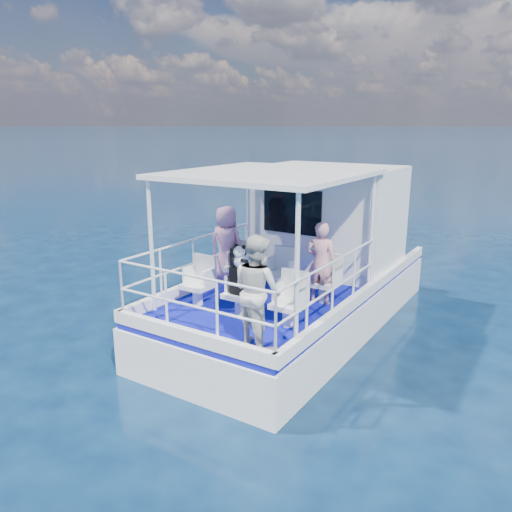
{
  "coord_description": "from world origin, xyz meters",
  "views": [
    {
      "loc": [
        4.37,
        -7.49,
        3.95
      ],
      "look_at": [
        -0.14,
        -0.4,
        1.73
      ],
      "focal_mm": 35.0,
      "sensor_mm": 36.0,
      "label": 1
    }
  ],
  "objects_px": {
    "passenger_stbd_aft": "(257,291)",
    "panda": "(240,256)",
    "backpack_center": "(240,281)",
    "passenger_port_fwd": "(226,244)"
  },
  "relations": [
    {
      "from": "backpack_center",
      "to": "passenger_stbd_aft",
      "type": "bearing_deg",
      "value": -42.86
    },
    {
      "from": "passenger_port_fwd",
      "to": "backpack_center",
      "type": "distance_m",
      "value": 1.92
    },
    {
      "from": "passenger_stbd_aft",
      "to": "backpack_center",
      "type": "xyz_separation_m",
      "value": [
        -0.82,
        0.76,
        -0.2
      ]
    },
    {
      "from": "backpack_center",
      "to": "panda",
      "type": "height_order",
      "value": "panda"
    },
    {
      "from": "passenger_port_fwd",
      "to": "backpack_center",
      "type": "relative_size",
      "value": 3.39
    },
    {
      "from": "passenger_stbd_aft",
      "to": "panda",
      "type": "height_order",
      "value": "passenger_stbd_aft"
    },
    {
      "from": "passenger_port_fwd",
      "to": "panda",
      "type": "distance_m",
      "value": 1.93
    },
    {
      "from": "passenger_port_fwd",
      "to": "backpack_center",
      "type": "bearing_deg",
      "value": 127.63
    },
    {
      "from": "passenger_stbd_aft",
      "to": "backpack_center",
      "type": "relative_size",
      "value": 3.58
    },
    {
      "from": "passenger_port_fwd",
      "to": "panda",
      "type": "height_order",
      "value": "passenger_port_fwd"
    }
  ]
}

